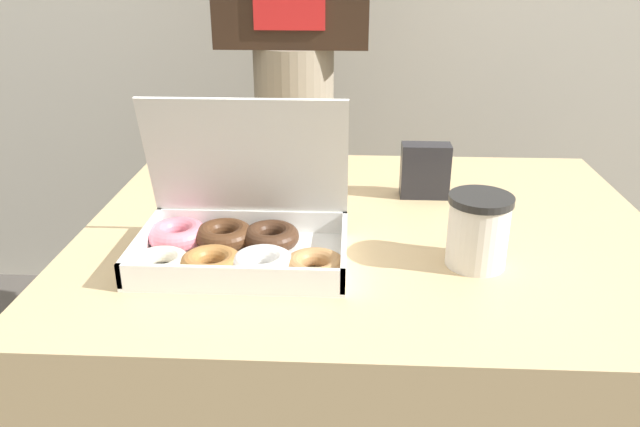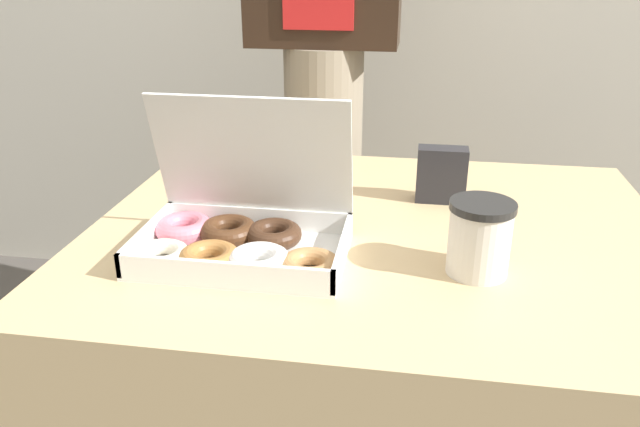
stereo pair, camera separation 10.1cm
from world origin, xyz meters
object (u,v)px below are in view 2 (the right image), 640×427
at_px(donut_box, 238,235).
at_px(coffee_cup, 480,238).
at_px(person_customer, 324,35).
at_px(napkin_holder, 441,175).

height_order(donut_box, coffee_cup, donut_box).
height_order(coffee_cup, person_customer, person_customer).
distance_m(coffee_cup, person_customer, 0.85).
bearing_deg(coffee_cup, napkin_holder, 99.85).
distance_m(coffee_cup, napkin_holder, 0.31).
distance_m(donut_box, person_customer, 0.78).
bearing_deg(person_customer, donut_box, -92.37).
xyz_separation_m(donut_box, napkin_holder, (0.34, 0.30, 0.02)).
bearing_deg(donut_box, napkin_holder, 41.86).
height_order(donut_box, napkin_holder, donut_box).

